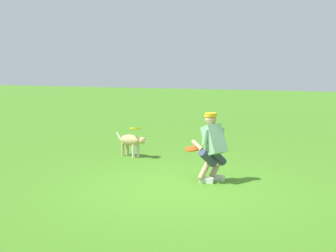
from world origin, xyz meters
TOP-DOWN VIEW (x-y plane):
  - ground_plane at (0.00, 0.00)m, footprint 60.00×60.00m
  - person at (-0.43, -0.64)m, footprint 0.71×0.62m
  - dog at (1.94, -2.22)m, footprint 0.96×0.45m
  - frisbee_flying at (1.81, -2.14)m, footprint 0.35×0.35m
  - frisbee_held at (-0.04, -0.61)m, footprint 0.33×0.33m

SIDE VIEW (x-z plane):
  - ground_plane at x=0.00m, z-range 0.00..0.00m
  - dog at x=1.94m, z-range 0.09..0.64m
  - frisbee_held at x=-0.04m, z-range 0.57..0.65m
  - frisbee_flying at x=1.81m, z-range 0.64..0.74m
  - person at x=-0.43m, z-range 0.05..1.34m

